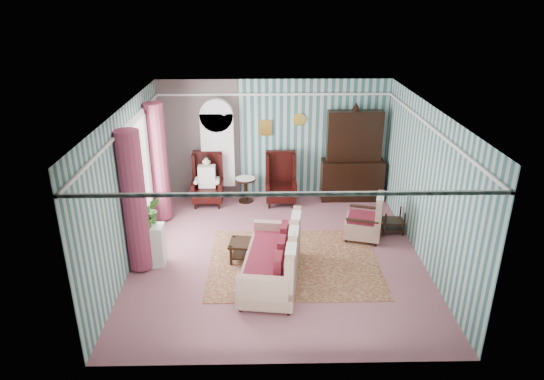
{
  "coord_description": "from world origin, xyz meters",
  "views": [
    {
      "loc": [
        -0.28,
        -8.29,
        4.81
      ],
      "look_at": [
        -0.1,
        0.6,
        1.12
      ],
      "focal_mm": 32.0,
      "sensor_mm": 36.0,
      "label": 1
    }
  ],
  "objects_px": {
    "wingback_right": "(281,179)",
    "seated_woman": "(207,181)",
    "sofa": "(271,257)",
    "nest_table": "(393,221)",
    "wingback_left": "(207,180)",
    "dresser_hutch": "(354,153)",
    "round_side_table": "(246,190)",
    "plant_stand": "(150,245)",
    "bookcase": "(218,155)",
    "coffee_table": "(253,251)",
    "floral_armchair": "(364,216)"
  },
  "relations": [
    {
      "from": "nest_table",
      "to": "wingback_left",
      "type": "bearing_deg",
      "value": 159.15
    },
    {
      "from": "bookcase",
      "to": "wingback_right",
      "type": "bearing_deg",
      "value": -14.57
    },
    {
      "from": "coffee_table",
      "to": "seated_woman",
      "type": "bearing_deg",
      "value": 112.88
    },
    {
      "from": "coffee_table",
      "to": "sofa",
      "type": "bearing_deg",
      "value": -65.56
    },
    {
      "from": "dresser_hutch",
      "to": "round_side_table",
      "type": "relative_size",
      "value": 3.93
    },
    {
      "from": "nest_table",
      "to": "wingback_right",
      "type": "bearing_deg",
      "value": 146.25
    },
    {
      "from": "sofa",
      "to": "coffee_table",
      "type": "height_order",
      "value": "sofa"
    },
    {
      "from": "dresser_hutch",
      "to": "wingback_left",
      "type": "bearing_deg",
      "value": -175.59
    },
    {
      "from": "wingback_left",
      "to": "seated_woman",
      "type": "relative_size",
      "value": 1.06
    },
    {
      "from": "coffee_table",
      "to": "plant_stand",
      "type": "bearing_deg",
      "value": -177.64
    },
    {
      "from": "bookcase",
      "to": "sofa",
      "type": "distance_m",
      "value": 4.01
    },
    {
      "from": "nest_table",
      "to": "floral_armchair",
      "type": "distance_m",
      "value": 0.75
    },
    {
      "from": "wingback_right",
      "to": "sofa",
      "type": "distance_m",
      "value": 3.4
    },
    {
      "from": "sofa",
      "to": "floral_armchair",
      "type": "height_order",
      "value": "floral_armchair"
    },
    {
      "from": "wingback_right",
      "to": "nest_table",
      "type": "height_order",
      "value": "wingback_right"
    },
    {
      "from": "sofa",
      "to": "wingback_right",
      "type": "bearing_deg",
      "value": 2.45
    },
    {
      "from": "bookcase",
      "to": "nest_table",
      "type": "bearing_deg",
      "value": -26.92
    },
    {
      "from": "wingback_right",
      "to": "round_side_table",
      "type": "bearing_deg",
      "value": 169.99
    },
    {
      "from": "seated_woman",
      "to": "nest_table",
      "type": "distance_m",
      "value": 4.37
    },
    {
      "from": "wingback_right",
      "to": "sofa",
      "type": "bearing_deg",
      "value": -95.03
    },
    {
      "from": "nest_table",
      "to": "coffee_table",
      "type": "xyz_separation_m",
      "value": [
        -2.94,
        -1.12,
        -0.07
      ]
    },
    {
      "from": "sofa",
      "to": "wingback_left",
      "type": "bearing_deg",
      "value": 30.7
    },
    {
      "from": "seated_woman",
      "to": "coffee_table",
      "type": "xyz_separation_m",
      "value": [
        1.13,
        -2.67,
        -0.39
      ]
    },
    {
      "from": "bookcase",
      "to": "dresser_hutch",
      "type": "xyz_separation_m",
      "value": [
        3.25,
        -0.12,
        0.06
      ]
    },
    {
      "from": "dresser_hutch",
      "to": "floral_armchair",
      "type": "xyz_separation_m",
      "value": [
        -0.11,
        -2.06,
        -0.69
      ]
    },
    {
      "from": "bookcase",
      "to": "floral_armchair",
      "type": "height_order",
      "value": "bookcase"
    },
    {
      "from": "round_side_table",
      "to": "floral_armchair",
      "type": "bearing_deg",
      "value": -37.86
    },
    {
      "from": "wingback_right",
      "to": "seated_woman",
      "type": "height_order",
      "value": "wingback_right"
    },
    {
      "from": "bookcase",
      "to": "wingback_left",
      "type": "xyz_separation_m",
      "value": [
        -0.25,
        -0.39,
        -0.5
      ]
    },
    {
      "from": "dresser_hutch",
      "to": "coffee_table",
      "type": "bearing_deg",
      "value": -128.9
    },
    {
      "from": "seated_woman",
      "to": "floral_armchair",
      "type": "xyz_separation_m",
      "value": [
        3.39,
        -1.79,
        -0.1
      ]
    },
    {
      "from": "wingback_right",
      "to": "seated_woman",
      "type": "bearing_deg",
      "value": 180.0
    },
    {
      "from": "round_side_table",
      "to": "nest_table",
      "type": "distance_m",
      "value": 3.6
    },
    {
      "from": "dresser_hutch",
      "to": "wingback_right",
      "type": "bearing_deg",
      "value": -171.23
    },
    {
      "from": "round_side_table",
      "to": "coffee_table",
      "type": "xyz_separation_m",
      "value": [
        0.23,
        -2.82,
        -0.1
      ]
    },
    {
      "from": "bookcase",
      "to": "plant_stand",
      "type": "height_order",
      "value": "bookcase"
    },
    {
      "from": "wingback_left",
      "to": "coffee_table",
      "type": "height_order",
      "value": "wingback_left"
    },
    {
      "from": "wingback_right",
      "to": "round_side_table",
      "type": "relative_size",
      "value": 2.08
    },
    {
      "from": "floral_armchair",
      "to": "dresser_hutch",
      "type": "bearing_deg",
      "value": 13.24
    },
    {
      "from": "wingback_left",
      "to": "sofa",
      "type": "xyz_separation_m",
      "value": [
        1.45,
        -3.39,
        -0.13
      ]
    },
    {
      "from": "round_side_table",
      "to": "plant_stand",
      "type": "relative_size",
      "value": 0.75
    },
    {
      "from": "plant_stand",
      "to": "coffee_table",
      "type": "xyz_separation_m",
      "value": [
        1.93,
        0.08,
        -0.2
      ]
    },
    {
      "from": "dresser_hutch",
      "to": "coffee_table",
      "type": "relative_size",
      "value": 2.64
    },
    {
      "from": "seated_woman",
      "to": "floral_armchair",
      "type": "relative_size",
      "value": 1.19
    },
    {
      "from": "plant_stand",
      "to": "sofa",
      "type": "relative_size",
      "value": 0.38
    },
    {
      "from": "bookcase",
      "to": "nest_table",
      "type": "xyz_separation_m",
      "value": [
        3.82,
        -1.94,
        -0.85
      ]
    },
    {
      "from": "dresser_hutch",
      "to": "wingback_right",
      "type": "relative_size",
      "value": 1.89
    },
    {
      "from": "wingback_left",
      "to": "plant_stand",
      "type": "distance_m",
      "value": 2.87
    },
    {
      "from": "seated_woman",
      "to": "plant_stand",
      "type": "distance_m",
      "value": 2.87
    },
    {
      "from": "plant_stand",
      "to": "floral_armchair",
      "type": "distance_m",
      "value": 4.3
    }
  ]
}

